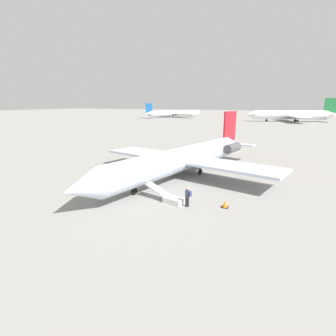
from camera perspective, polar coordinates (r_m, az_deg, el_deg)
The scene contains 7 objects.
ground_plane at distance 31.76m, azimuth 2.75°, elevation -1.98°, with size 600.00×600.00×0.00m, color gray.
airplane_main at distance 32.03m, azimuth 3.83°, elevation 2.27°, with size 30.99×23.72×7.48m.
airplane_far_right at distance 138.66m, azimuth 25.34°, elevation 10.43°, with size 31.38×41.15×10.86m.
airplane_far_left at distance 166.92m, azimuth 1.55°, elevation 11.88°, with size 44.63×35.51×8.47m.
boarding_stairs at distance 23.80m, azimuth 0.49°, elevation -6.53°, with size 1.88×4.14×1.81m.
passenger at distance 22.64m, azimuth 4.29°, elevation -6.02°, with size 0.40×0.56×1.74m.
traffic_cone_near_stairs at distance 23.18m, azimuth 12.29°, elevation -7.68°, with size 0.59×0.59×0.65m.
Camera 1 is at (28.38, 11.26, 8.74)m, focal length 28.00 mm.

